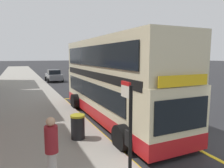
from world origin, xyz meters
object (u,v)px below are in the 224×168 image
Objects in this scene: double_decker_bus at (113,82)px; litter_bin at (78,127)px; parked_car_maroon_behind at (75,68)px; parked_car_grey_kerbside at (54,76)px; parked_car_silver_distant at (77,71)px; pedestrian_further_back at (52,148)px; bus_stop_sign at (129,127)px.

double_decker_bus is 3.80m from litter_bin.
parked_car_grey_kerbside is at bearing -111.56° from parked_car_maroon_behind.
parked_car_silver_distant is 32.87m from pedestrian_further_back.
parked_car_maroon_behind is 10.52m from parked_car_silver_distant.
double_decker_bus is at bearing 41.05° from litter_bin.
double_decker_bus is 2.54× the size of parked_car_grey_kerbside.
bus_stop_sign is 33.37m from parked_car_silver_distant.
litter_bin is (-2.66, -2.31, -1.42)m from double_decker_bus.
bus_stop_sign is at bearing 78.49° from parked_car_silver_distant.
litter_bin is (-7.63, -28.90, -0.16)m from parked_car_silver_distant.
pedestrian_further_back reaches higher than parked_car_maroon_behind.
bus_stop_sign is 0.65× the size of parked_car_silver_distant.
double_decker_bus is 3.91× the size of bus_stop_sign.
pedestrian_further_back is at bearing -117.62° from litter_bin.
litter_bin is (1.41, 2.70, -0.50)m from pedestrian_further_back.
bus_stop_sign reaches higher than litter_bin.
parked_car_maroon_behind is at bearing -115.42° from parked_car_grey_kerbside.
double_decker_bus is 5.84× the size of pedestrian_further_back.
parked_car_silver_distant is at bearing 77.34° from bus_stop_sign.
double_decker_bus is at bearing 88.54° from parked_car_grey_kerbside.
bus_stop_sign is at bearing -111.38° from double_decker_bus.
double_decker_bus is 2.54× the size of parked_car_silver_distant.
bus_stop_sign is 1.50× the size of pedestrian_further_back.
parked_car_silver_distant is (5.23, 7.55, 0.00)m from parked_car_grey_kerbside.
pedestrian_further_back reaches higher than parked_car_silver_distant.
bus_stop_sign reaches higher than pedestrian_further_back.
litter_bin is (-10.02, -39.14, -0.16)m from parked_car_maroon_behind.
parked_car_maroon_behind is at bearing 78.69° from double_decker_bus.
parked_car_maroon_behind and parked_car_silver_distant have the same top height.
pedestrian_further_back reaches higher than parked_car_grey_kerbside.
parked_car_grey_kerbside is at bearing 83.58° from litter_bin.
bus_stop_sign is 0.65× the size of parked_car_maroon_behind.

